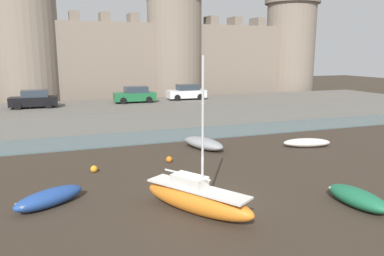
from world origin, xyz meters
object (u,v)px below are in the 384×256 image
(sailboat_foreground_centre, at_px, (197,198))
(car_quay_centre_west, at_px, (187,92))
(rowboat_midflat_right, at_px, (357,198))
(car_quay_west, at_px, (135,95))
(rowboat_near_channel_left, at_px, (307,142))
(mooring_buoy_mid_mud, at_px, (169,159))
(rowboat_midflat_left, at_px, (49,198))
(rowboat_near_channel_right, at_px, (203,143))
(mooring_buoy_near_channel, at_px, (94,169))
(car_quay_east, at_px, (34,99))

(sailboat_foreground_centre, distance_m, car_quay_centre_west, 25.28)
(rowboat_midflat_right, distance_m, car_quay_west, 25.59)
(sailboat_foreground_centre, distance_m, rowboat_near_channel_left, 13.93)
(car_quay_centre_west, bearing_deg, rowboat_near_channel_left, -77.57)
(mooring_buoy_mid_mud, xyz_separation_m, car_quay_centre_west, (6.88, 16.36, 2.36))
(rowboat_midflat_left, distance_m, mooring_buoy_mid_mud, 8.33)
(rowboat_midflat_right, relative_size, mooring_buoy_mid_mud, 8.38)
(sailboat_foreground_centre, distance_m, rowboat_near_channel_right, 10.81)
(rowboat_midflat_right, height_order, rowboat_near_channel_left, rowboat_midflat_right)
(rowboat_near_channel_left, distance_m, rowboat_near_channel_right, 7.47)
(mooring_buoy_near_channel, distance_m, car_quay_west, 17.32)
(rowboat_midflat_right, height_order, sailboat_foreground_centre, sailboat_foreground_centre)
(car_quay_centre_west, bearing_deg, car_quay_west, -173.65)
(mooring_buoy_near_channel, relative_size, car_quay_centre_west, 0.10)
(rowboat_midflat_right, height_order, rowboat_near_channel_right, rowboat_near_channel_right)
(rowboat_near_channel_left, relative_size, car_quay_centre_west, 0.86)
(rowboat_midflat_right, xyz_separation_m, mooring_buoy_near_channel, (-10.34, 8.91, -0.22))
(rowboat_midflat_right, bearing_deg, rowboat_near_channel_left, 64.46)
(rowboat_midflat_right, height_order, mooring_buoy_mid_mud, rowboat_midflat_right)
(rowboat_near_channel_left, xyz_separation_m, rowboat_midflat_left, (-17.28, -5.04, 0.07))
(mooring_buoy_mid_mud, distance_m, car_quay_east, 17.35)
(rowboat_midflat_right, bearing_deg, sailboat_foreground_centre, 165.33)
(rowboat_midflat_left, bearing_deg, rowboat_near_channel_right, 35.00)
(rowboat_near_channel_left, bearing_deg, rowboat_midflat_left, -163.75)
(sailboat_foreground_centre, height_order, car_quay_centre_west, sailboat_foreground_centre)
(rowboat_near_channel_left, height_order, rowboat_near_channel_right, rowboat_near_channel_right)
(rowboat_midflat_right, distance_m, mooring_buoy_mid_mud, 11.00)
(rowboat_near_channel_right, bearing_deg, rowboat_midflat_right, -77.68)
(car_quay_east, bearing_deg, rowboat_near_channel_left, -38.47)
(rowboat_midflat_left, xyz_separation_m, mooring_buoy_near_channel, (2.31, 4.26, -0.20))
(car_quay_west, bearing_deg, rowboat_near_channel_right, -81.23)
(rowboat_near_channel_right, bearing_deg, car_quay_centre_west, 75.37)
(rowboat_midflat_left, bearing_deg, rowboat_midflat_right, -20.17)
(rowboat_midflat_left, bearing_deg, car_quay_east, 93.81)
(rowboat_near_channel_right, bearing_deg, sailboat_foreground_centre, -113.32)
(rowboat_near_channel_right, xyz_separation_m, car_quay_centre_west, (3.65, 14.00, 2.13))
(mooring_buoy_near_channel, bearing_deg, car_quay_west, 70.52)
(rowboat_midflat_left, distance_m, car_quay_west, 22.06)
(car_quay_east, bearing_deg, mooring_buoy_near_channel, -76.86)
(rowboat_midflat_right, relative_size, car_quay_centre_west, 0.78)
(rowboat_near_channel_left, height_order, car_quay_east, car_quay_east)
(mooring_buoy_mid_mud, distance_m, car_quay_west, 15.94)
(car_quay_west, relative_size, car_quay_east, 1.00)
(car_quay_west, xyz_separation_m, car_quay_centre_west, (5.72, 0.64, 0.00))
(sailboat_foreground_centre, relative_size, car_quay_centre_west, 1.58)
(mooring_buoy_near_channel, bearing_deg, rowboat_near_channel_left, 2.98)
(rowboat_near_channel_left, distance_m, mooring_buoy_near_channel, 14.99)
(rowboat_midflat_left, height_order, rowboat_near_channel_right, rowboat_near_channel_right)
(rowboat_near_channel_left, distance_m, car_quay_centre_west, 16.56)
(rowboat_near_channel_left, relative_size, rowboat_midflat_left, 1.08)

